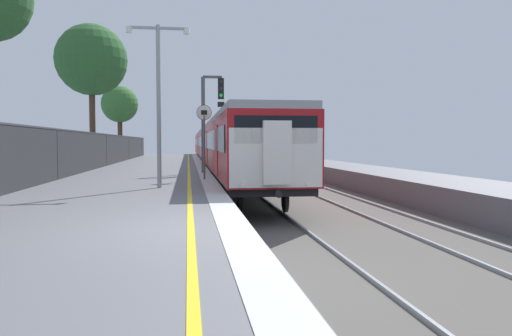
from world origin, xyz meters
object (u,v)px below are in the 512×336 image
(platform_lamp_mid, at_px, (159,91))
(background_tree_back, at_px, (119,105))
(speed_limit_sign, at_px, (204,132))
(commuter_train_at_platform, at_px, (216,145))
(background_tree_centre, at_px, (93,62))
(signal_gantry, at_px, (209,112))

(platform_lamp_mid, bearing_deg, background_tree_back, 99.97)
(speed_limit_sign, relative_size, platform_lamp_mid, 0.56)
(commuter_train_at_platform, height_order, background_tree_centre, background_tree_centre)
(background_tree_centre, height_order, background_tree_back, background_tree_centre)
(speed_limit_sign, relative_size, background_tree_centre, 0.32)
(speed_limit_sign, relative_size, background_tree_back, 0.44)
(signal_gantry, relative_size, platform_lamp_mid, 0.90)
(platform_lamp_mid, relative_size, background_tree_back, 0.78)
(signal_gantry, distance_m, speed_limit_sign, 4.46)
(platform_lamp_mid, height_order, background_tree_back, background_tree_back)
(signal_gantry, relative_size, speed_limit_sign, 1.59)
(speed_limit_sign, bearing_deg, commuter_train_at_platform, 85.62)
(signal_gantry, height_order, background_tree_back, background_tree_back)
(platform_lamp_mid, bearing_deg, signal_gantry, 75.75)
(platform_lamp_mid, relative_size, background_tree_centre, 0.57)
(platform_lamp_mid, bearing_deg, background_tree_centre, 106.76)
(signal_gantry, bearing_deg, background_tree_back, 107.90)
(commuter_train_at_platform, relative_size, signal_gantry, 12.92)
(background_tree_centre, bearing_deg, background_tree_back, 90.48)
(commuter_train_at_platform, bearing_deg, background_tree_centre, -129.82)
(commuter_train_at_platform, relative_size, platform_lamp_mid, 11.57)
(background_tree_centre, relative_size, background_tree_back, 1.38)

